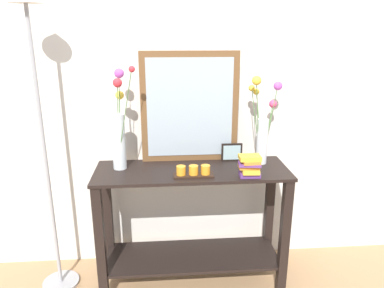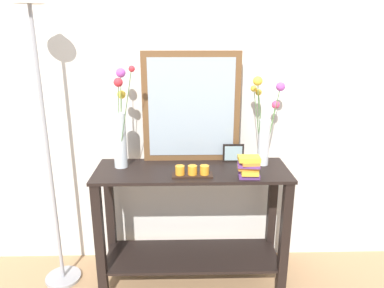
{
  "view_description": "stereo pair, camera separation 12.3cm",
  "coord_description": "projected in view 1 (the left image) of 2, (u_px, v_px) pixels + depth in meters",
  "views": [
    {
      "loc": [
        -0.17,
        -2.14,
        1.65
      ],
      "look_at": [
        0.0,
        0.0,
        0.99
      ],
      "focal_mm": 33.89,
      "sensor_mm": 36.0,
      "label": 1
    },
    {
      "loc": [
        -0.05,
        -2.14,
        1.65
      ],
      "look_at": [
        0.0,
        0.0,
        0.99
      ],
      "focal_mm": 33.89,
      "sensor_mm": 36.0,
      "label": 2
    }
  ],
  "objects": [
    {
      "name": "ground_plane",
      "position": [
        192.0,
        279.0,
        2.54
      ],
      "size": [
        7.0,
        6.0,
        0.02
      ],
      "primitive_type": "cube",
      "color": "#A87F56"
    },
    {
      "name": "wall_back",
      "position": [
        188.0,
        78.0,
        2.45
      ],
      "size": [
        6.4,
        0.08,
        2.7
      ],
      "primitive_type": "cube",
      "color": "silver",
      "rests_on": "ground"
    },
    {
      "name": "console_table",
      "position": [
        192.0,
        216.0,
        2.39
      ],
      "size": [
        1.23,
        0.42,
        0.82
      ],
      "color": "black",
      "rests_on": "ground"
    },
    {
      "name": "mirror_leaning",
      "position": [
        190.0,
        108.0,
        2.36
      ],
      "size": [
        0.64,
        0.03,
        0.72
      ],
      "color": "brown",
      "rests_on": "console_table"
    },
    {
      "name": "tall_vase_left",
      "position": [
        119.0,
        131.0,
        2.25
      ],
      "size": [
        0.17,
        0.22,
        0.65
      ],
      "color": "silver",
      "rests_on": "console_table"
    },
    {
      "name": "vase_right",
      "position": [
        263.0,
        126.0,
        2.34
      ],
      "size": [
        0.22,
        0.18,
        0.58
      ],
      "color": "silver",
      "rests_on": "console_table"
    },
    {
      "name": "candle_tray",
      "position": [
        193.0,
        172.0,
        2.18
      ],
      "size": [
        0.24,
        0.09,
        0.07
      ],
      "color": "black",
      "rests_on": "console_table"
    },
    {
      "name": "picture_frame_small",
      "position": [
        232.0,
        152.0,
        2.43
      ],
      "size": [
        0.14,
        0.01,
        0.12
      ],
      "color": "black",
      "rests_on": "console_table"
    },
    {
      "name": "book_stack",
      "position": [
        250.0,
        166.0,
        2.16
      ],
      "size": [
        0.14,
        0.1,
        0.13
      ],
      "color": "#663884",
      "rests_on": "console_table"
    },
    {
      "name": "floor_lamp",
      "position": [
        38.0,
        98.0,
        2.1
      ],
      "size": [
        0.24,
        0.24,
        1.9
      ],
      "color": "#9E9EA3",
      "rests_on": "ground"
    }
  ]
}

